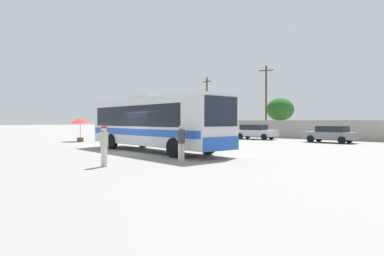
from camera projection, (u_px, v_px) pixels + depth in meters
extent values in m
plane|color=gray|center=(232.00, 144.00, 27.52)|extent=(300.00, 300.00, 0.00)
cube|color=#9E998C|center=(296.00, 129.00, 36.41)|extent=(80.00, 0.30, 2.01)
cube|color=silver|center=(154.00, 122.00, 20.89)|extent=(12.07, 3.87, 2.90)
cube|color=black|center=(149.00, 116.00, 21.33)|extent=(9.95, 3.66, 1.27)
cube|color=#2351B2|center=(154.00, 132.00, 20.90)|extent=(11.84, 3.87, 0.41)
cube|color=#19212D|center=(222.00, 111.00, 16.38)|extent=(0.30, 2.28, 1.51)
cube|color=#2351B2|center=(222.00, 144.00, 16.41)|extent=(0.34, 2.49, 0.70)
cube|color=#B2B2B2|center=(146.00, 98.00, 21.53)|extent=(2.34, 1.64, 0.24)
cylinder|color=black|center=(208.00, 146.00, 18.93)|extent=(1.07, 0.42, 1.04)
cylinder|color=black|center=(174.00, 148.00, 17.34)|extent=(1.07, 0.42, 1.04)
cylinder|color=black|center=(143.00, 140.00, 24.19)|extent=(1.07, 0.42, 1.04)
cylinder|color=black|center=(112.00, 142.00, 22.59)|extent=(1.07, 0.42, 1.04)
cylinder|color=silver|center=(183.00, 152.00, 16.09)|extent=(0.16, 0.16, 0.84)
cylinder|color=silver|center=(180.00, 152.00, 16.07)|extent=(0.16, 0.16, 0.84)
cylinder|color=#38383D|center=(181.00, 136.00, 16.07)|extent=(0.50, 0.50, 0.67)
sphere|color=tan|center=(181.00, 127.00, 16.06)|extent=(0.23, 0.23, 0.23)
cylinder|color=silver|center=(103.00, 157.00, 14.02)|extent=(0.15, 0.15, 0.82)
cylinder|color=silver|center=(105.00, 157.00, 13.94)|extent=(0.15, 0.15, 0.82)
cylinder|color=#B7B2A8|center=(104.00, 140.00, 13.96)|extent=(0.41, 0.41, 0.65)
sphere|color=beige|center=(104.00, 129.00, 13.96)|extent=(0.22, 0.22, 0.22)
cylinder|color=red|center=(104.00, 127.00, 13.95)|extent=(0.23, 0.23, 0.07)
cylinder|color=gray|center=(80.00, 130.00, 31.19)|extent=(0.05, 0.05, 2.17)
cone|color=red|center=(80.00, 121.00, 31.17)|extent=(1.95, 1.95, 0.54)
cube|color=brown|center=(80.00, 139.00, 31.21)|extent=(0.47, 0.47, 0.36)
cube|color=slate|center=(174.00, 131.00, 42.62)|extent=(4.34, 1.80, 0.65)
cube|color=black|center=(172.00, 126.00, 42.75)|extent=(2.39, 1.66, 0.54)
cylinder|color=black|center=(186.00, 134.00, 42.36)|extent=(0.64, 0.22, 0.64)
cylinder|color=black|center=(176.00, 134.00, 41.07)|extent=(0.64, 0.22, 0.64)
cylinder|color=black|center=(171.00, 133.00, 44.19)|extent=(0.64, 0.22, 0.64)
cylinder|color=black|center=(161.00, 133.00, 42.89)|extent=(0.64, 0.22, 0.64)
cube|color=navy|center=(210.00, 132.00, 39.38)|extent=(4.39, 1.87, 0.61)
cube|color=black|center=(211.00, 127.00, 39.22)|extent=(2.42, 1.69, 0.50)
cylinder|color=black|center=(196.00, 134.00, 39.63)|extent=(0.64, 0.23, 0.64)
cylinder|color=black|center=(206.00, 134.00, 40.95)|extent=(0.64, 0.23, 0.64)
cylinder|color=black|center=(214.00, 135.00, 37.83)|extent=(0.64, 0.23, 0.64)
cylinder|color=black|center=(223.00, 135.00, 39.14)|extent=(0.64, 0.23, 0.64)
cube|color=#B7BABF|center=(256.00, 133.00, 34.82)|extent=(4.59, 2.23, 0.67)
cube|color=black|center=(254.00, 127.00, 34.94)|extent=(2.59, 1.89, 0.55)
cylinder|color=black|center=(271.00, 136.00, 34.70)|extent=(0.66, 0.28, 0.64)
cylinder|color=black|center=(264.00, 137.00, 33.30)|extent=(0.66, 0.28, 0.64)
cylinder|color=black|center=(248.00, 136.00, 36.36)|extent=(0.66, 0.28, 0.64)
cylinder|color=black|center=(240.00, 136.00, 34.96)|extent=(0.66, 0.28, 0.64)
cube|color=slate|center=(330.00, 135.00, 29.33)|extent=(4.44, 1.93, 0.64)
cube|color=black|center=(332.00, 129.00, 29.17)|extent=(2.46, 1.73, 0.52)
cylinder|color=black|center=(311.00, 139.00, 29.67)|extent=(0.65, 0.24, 0.64)
cylinder|color=black|center=(319.00, 138.00, 30.92)|extent=(0.65, 0.24, 0.64)
cylinder|color=black|center=(342.00, 140.00, 27.76)|extent=(0.65, 0.24, 0.64)
cylinder|color=black|center=(349.00, 139.00, 29.02)|extent=(0.65, 0.24, 0.64)
cylinder|color=#4C3823|center=(207.00, 106.00, 47.88)|extent=(0.24, 0.24, 8.24)
cube|color=#473321|center=(207.00, 82.00, 47.81)|extent=(1.77, 0.56, 0.12)
cylinder|color=#4C3823|center=(266.00, 101.00, 41.96)|extent=(0.24, 0.24, 8.95)
cube|color=#473321|center=(266.00, 70.00, 41.87)|extent=(1.76, 0.64, 0.12)
cylinder|color=brown|center=(192.00, 123.00, 51.71)|extent=(0.32, 0.32, 3.28)
ellipsoid|color=#38752D|center=(192.00, 104.00, 51.65)|extent=(3.66, 3.66, 3.11)
cylinder|color=brown|center=(280.00, 127.00, 43.69)|extent=(0.32, 0.32, 2.22)
ellipsoid|color=#23561E|center=(280.00, 109.00, 43.64)|extent=(3.57, 3.57, 3.03)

